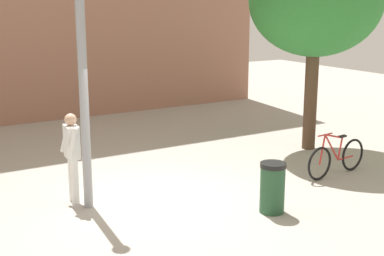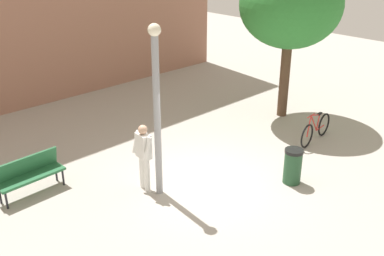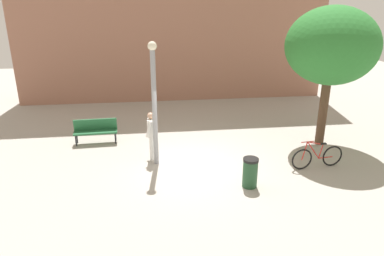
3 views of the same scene
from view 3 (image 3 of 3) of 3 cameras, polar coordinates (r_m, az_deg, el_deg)
name	(u,v)px [view 3 (image 3 of 3)]	position (r m, az deg, el deg)	size (l,w,h in m)	color
ground_plane	(195,166)	(12.04, 0.43, -6.03)	(36.00, 36.00, 0.00)	#A8A399
building_facade	(173,6)	(19.62, -3.07, 18.60)	(15.82, 2.00, 9.48)	#9E6B56
lamppost	(154,98)	(11.51, -5.96, 4.64)	(0.28, 0.28, 4.02)	gray
person_by_lamppost	(151,133)	(12.28, -6.43, -0.71)	(0.32, 0.61, 1.67)	white
park_bench	(95,129)	(14.18, -14.90, -0.15)	(1.62, 0.54, 0.92)	#236038
plaza_tree	(332,46)	(13.72, 21.04, 11.86)	(3.18, 3.18, 5.00)	brown
bicycle_red	(317,157)	(12.48, 19.02, -4.30)	(1.80, 0.25, 0.97)	black
trash_bin	(250,172)	(10.80, 9.10, -6.90)	(0.46, 0.46, 0.90)	#234C2D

